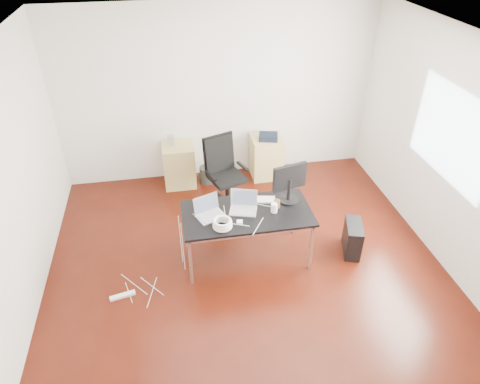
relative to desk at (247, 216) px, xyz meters
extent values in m
plane|color=#330D05|center=(-0.04, -0.27, -0.68)|extent=(5.00, 5.00, 0.00)
plane|color=silver|center=(-0.04, -0.27, 2.12)|extent=(5.00, 5.00, 0.00)
plane|color=silver|center=(-0.04, 2.23, 0.72)|extent=(5.00, 0.00, 5.00)
plane|color=silver|center=(-2.54, -0.27, 0.72)|extent=(0.00, 5.00, 5.00)
plane|color=silver|center=(2.46, -0.27, 0.72)|extent=(0.00, 5.00, 5.00)
plane|color=white|center=(2.45, -0.07, 0.92)|extent=(0.00, 1.50, 1.50)
cube|color=black|center=(0.00, 0.00, 0.04)|extent=(1.60, 0.80, 0.03)
cube|color=silver|center=(-0.75, -0.35, -0.33)|extent=(0.04, 0.04, 0.70)
cube|color=silver|center=(-0.75, 0.35, -0.33)|extent=(0.04, 0.04, 0.70)
cube|color=silver|center=(0.75, -0.35, -0.33)|extent=(0.04, 0.04, 0.70)
cube|color=silver|center=(0.75, 0.35, -0.33)|extent=(0.04, 0.04, 0.70)
cylinder|color=black|center=(-0.06, 1.19, -0.44)|extent=(0.06, 0.06, 0.47)
cube|color=black|center=(-0.06, 1.19, -0.18)|extent=(0.61, 0.60, 0.06)
cube|color=black|center=(-0.14, 1.40, 0.13)|extent=(0.46, 0.25, 0.55)
cube|color=tan|center=(-0.74, 1.96, -0.33)|extent=(0.50, 0.50, 0.70)
cube|color=tan|center=(0.72, 1.96, -0.33)|extent=(0.50, 0.50, 0.70)
cube|color=black|center=(1.40, -0.14, -0.46)|extent=(0.32, 0.49, 0.44)
cylinder|color=black|center=(-0.30, 1.92, -0.54)|extent=(0.29, 0.29, 0.28)
cube|color=white|center=(-1.59, -0.42, -0.66)|extent=(0.31, 0.12, 0.04)
cube|color=silver|center=(-0.45, -0.01, 0.06)|extent=(0.39, 0.34, 0.01)
cube|color=silver|center=(-0.49, 0.09, 0.18)|extent=(0.32, 0.17, 0.22)
cube|color=#475166|center=(-0.49, 0.09, 0.18)|extent=(0.28, 0.14, 0.18)
cube|color=silver|center=(-0.04, 0.03, 0.06)|extent=(0.38, 0.32, 0.01)
cube|color=silver|center=(-0.01, 0.14, 0.18)|extent=(0.33, 0.14, 0.22)
cube|color=#475166|center=(-0.01, 0.13, 0.18)|extent=(0.29, 0.12, 0.18)
cylinder|color=black|center=(0.57, 0.16, 0.06)|extent=(0.26, 0.26, 0.02)
cylinder|color=black|center=(0.57, 0.16, 0.22)|extent=(0.05, 0.05, 0.30)
cube|color=black|center=(0.57, 0.18, 0.39)|extent=(0.45, 0.16, 0.34)
cube|color=#475166|center=(0.57, 0.21, 0.39)|extent=(0.39, 0.10, 0.29)
cube|color=white|center=(0.19, 0.23, 0.06)|extent=(0.46, 0.22, 0.02)
cylinder|color=white|center=(0.33, -0.05, 0.11)|extent=(0.09, 0.09, 0.12)
cylinder|color=brown|center=(0.39, 0.05, 0.10)|extent=(0.10, 0.10, 0.10)
torus|color=white|center=(-0.34, -0.23, 0.07)|extent=(0.24, 0.24, 0.04)
torus|color=white|center=(-0.34, -0.23, 0.11)|extent=(0.23, 0.23, 0.04)
torus|color=white|center=(-0.34, -0.23, 0.14)|extent=(0.22, 0.22, 0.04)
cube|color=white|center=(-0.13, -0.19, 0.07)|extent=(0.08, 0.08, 0.03)
cube|color=#9E9E9E|center=(-0.83, 2.01, 0.11)|extent=(0.10, 0.10, 0.18)
cube|color=black|center=(0.73, 1.92, 0.07)|extent=(0.35, 0.31, 0.09)
camera|label=1|loc=(-0.84, -4.13, 3.22)|focal=32.00mm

